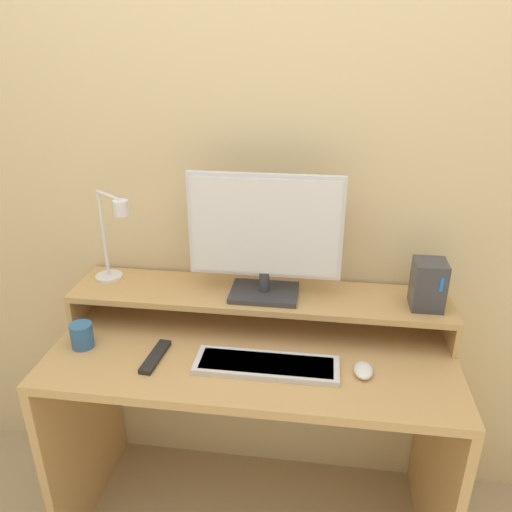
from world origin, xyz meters
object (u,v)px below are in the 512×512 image
desk_lamp (113,238)px  mug (82,335)px  router_dock (428,285)px  monitor (265,235)px  mouse (363,370)px  remote_control (155,357)px  keyboard (266,365)px

desk_lamp → mug: (-0.05, -0.22, -0.26)m
router_dock → monitor: bearing=179.1°
desk_lamp → mouse: size_ratio=3.83×
mouse → remote_control: 0.65m
keyboard → mug: 0.62m
monitor → keyboard: (0.04, -0.24, -0.34)m
monitor → desk_lamp: 0.53m
mouse → remote_control: size_ratio=0.50×
keyboard → mouse: bearing=1.6°
mug → keyboard: bearing=-3.1°
router_dock → keyboard: size_ratio=0.36×
remote_control → mug: 0.26m
router_dock → remote_control: (-0.85, -0.23, -0.20)m
router_dock → remote_control: 0.91m
desk_lamp → mug: desk_lamp is taller
desk_lamp → mug: bearing=-102.0°
desk_lamp → router_dock: bearing=-1.2°
monitor → mug: (-0.58, -0.21, -0.30)m
router_dock → remote_control: size_ratio=0.92×
router_dock → mug: size_ratio=1.96×
router_dock → mouse: (-0.20, -0.22, -0.19)m
router_dock → keyboard: (-0.50, -0.23, -0.20)m
monitor → mouse: 0.52m
monitor → remote_control: (-0.32, -0.24, -0.34)m
keyboard → mug: bearing=176.9°
mouse → remote_control: bearing=-179.1°
monitor → mug: 0.69m
router_dock → mug: bearing=-169.9°
monitor → remote_control: 0.52m
monitor → remote_control: bearing=-142.8°
monitor → keyboard: 0.41m
remote_control → mug: mug is taller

